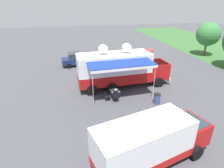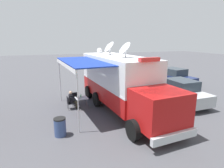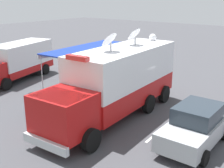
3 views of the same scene
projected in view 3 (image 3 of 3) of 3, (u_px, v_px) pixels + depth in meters
The scene contains 11 objects.
ground_plane at pixel (124, 110), 16.02m from camera, with size 100.00×100.00×0.00m, color #47474C.
lot_stripe at pixel (169, 123), 14.42m from camera, with size 0.12×4.80×0.01m, color silver.
command_truck at pixel (116, 80), 14.87m from camera, with size 5.31×9.62×4.53m.
folding_table at pixel (97, 89), 17.54m from camera, with size 0.85×0.85×0.73m.
water_bottle at pixel (98, 86), 17.60m from camera, with size 0.07×0.07×0.22m.
folding_chair_at_table at pixel (88, 89), 18.11m from camera, with size 0.51×0.51×0.87m.
folding_chair_beside_table at pixel (101, 87), 18.44m from camera, with size 0.51×0.51×0.87m.
seated_responder at pixel (90, 87), 17.96m from camera, with size 0.68×0.57×1.25m.
trash_bin at pixel (34, 101), 16.10m from camera, with size 0.57×0.57×0.91m.
support_truck at pixel (17, 61), 21.61m from camera, with size 3.76×7.10×2.70m.
car_far_corner at pixel (196, 126), 12.12m from camera, with size 2.05×4.22×1.76m.
Camera 3 is at (-8.64, 12.12, 6.13)m, focal length 46.30 mm.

